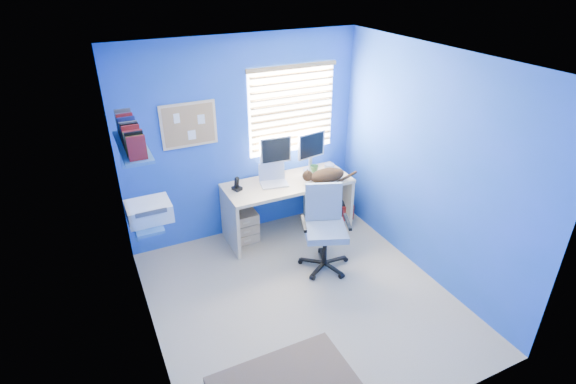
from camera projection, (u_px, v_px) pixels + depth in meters
name	position (u px, v px, depth m)	size (l,w,h in m)	color
floor	(302.00, 299.00, 4.79)	(3.00, 3.20, 0.00)	#AFA589
ceiling	(306.00, 60.00, 3.63)	(3.00, 3.20, 0.00)	white
wall_back	(243.00, 140.00, 5.49)	(3.00, 0.01, 2.50)	#1B53B2
wall_front	(416.00, 301.00, 2.93)	(3.00, 0.01, 2.50)	#1B53B2
wall_left	(139.00, 234.00, 3.64)	(0.01, 3.20, 2.50)	#1B53B2
wall_right	(428.00, 167.00, 4.78)	(0.01, 3.20, 2.50)	#1B53B2
desk	(288.00, 208.00, 5.79)	(1.61, 0.65, 0.74)	beige
laptop	(274.00, 176.00, 5.51)	(0.33, 0.26, 0.22)	silver
monitor_left	(275.00, 157.00, 5.63)	(0.40, 0.12, 0.54)	silver
monitor_right	(311.00, 152.00, 5.78)	(0.40, 0.12, 0.54)	silver
phone	(237.00, 184.00, 5.39)	(0.09, 0.11, 0.17)	black
mug	(314.00, 169.00, 5.83)	(0.10, 0.09, 0.10)	#43843D
cd_spindle	(329.00, 167.00, 5.94)	(0.13, 0.13, 0.07)	silver
cat	(327.00, 175.00, 5.59)	(0.47, 0.25, 0.17)	black
tower_pc	(317.00, 206.00, 6.12)	(0.19, 0.44, 0.45)	beige
drawer_boxes	(243.00, 226.00, 5.70)	(0.35, 0.28, 0.41)	tan
yellow_book	(315.00, 222.00, 5.96)	(0.03, 0.17, 0.24)	yellow
backpack	(344.00, 210.00, 6.11)	(0.31, 0.23, 0.36)	black
office_chair	(324.00, 238.00, 5.17)	(0.73, 0.73, 0.97)	black
window_blinds	(292.00, 110.00, 5.57)	(1.15, 0.05, 1.10)	white
corkboard	(189.00, 125.00, 5.08)	(0.64, 0.02, 0.52)	beige
wall_shelves	(139.00, 174.00, 4.20)	(0.42, 0.90, 1.05)	#3368A7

